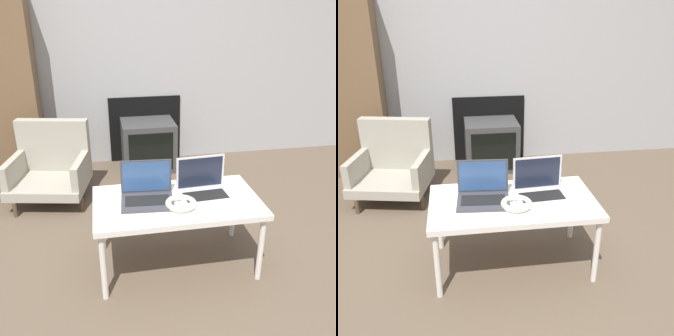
{
  "view_description": "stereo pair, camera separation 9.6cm",
  "coord_description": "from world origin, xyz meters",
  "views": [
    {
      "loc": [
        -0.43,
        -1.73,
        1.59
      ],
      "look_at": [
        0.0,
        0.57,
        0.56
      ],
      "focal_mm": 40.0,
      "sensor_mm": 36.0,
      "label": 1
    },
    {
      "loc": [
        -0.33,
        -1.75,
        1.59
      ],
      "look_at": [
        0.0,
        0.57,
        0.56
      ],
      "focal_mm": 40.0,
      "sensor_mm": 36.0,
      "label": 2
    }
  ],
  "objects": [
    {
      "name": "laptop_left",
      "position": [
        -0.18,
        0.31,
        0.53
      ],
      "size": [
        0.34,
        0.27,
        0.23
      ],
      "rotation": [
        0.0,
        0.0,
        -0.08
      ],
      "color": "#38383D",
      "rests_on": "table"
    },
    {
      "name": "phone",
      "position": [
        0.23,
        0.08,
        0.48
      ],
      "size": [
        0.07,
        0.14,
        0.01
      ],
      "color": "silver",
      "rests_on": "table"
    },
    {
      "name": "ground_plane",
      "position": [
        0.0,
        0.0,
        0.0
      ],
      "size": [
        14.0,
        14.0,
        0.0
      ],
      "primitive_type": "plane",
      "color": "brown"
    },
    {
      "name": "wall_back",
      "position": [
        0.0,
        2.18,
        1.29
      ],
      "size": [
        7.0,
        0.08,
        2.6
      ],
      "color": "#999999",
      "rests_on": "ground_plane"
    },
    {
      "name": "armchair",
      "position": [
        -0.88,
        1.41,
        0.3
      ],
      "size": [
        0.72,
        0.67,
        0.67
      ],
      "rotation": [
        0.0,
        0.0,
        -0.2
      ],
      "color": "gray",
      "rests_on": "ground_plane"
    },
    {
      "name": "table",
      "position": [
        0.0,
        0.27,
        0.43
      ],
      "size": [
        1.03,
        0.57,
        0.48
      ],
      "color": "silver",
      "rests_on": "ground_plane"
    },
    {
      "name": "headphones",
      "position": [
        0.01,
        0.19,
        0.49
      ],
      "size": [
        0.19,
        0.19,
        0.04
      ],
      "color": "beige",
      "rests_on": "table"
    },
    {
      "name": "tv",
      "position": [
        0.04,
        1.91,
        0.25
      ],
      "size": [
        0.54,
        0.45,
        0.5
      ],
      "color": "#383838",
      "rests_on": "ground_plane"
    },
    {
      "name": "laptop_right",
      "position": [
        0.18,
        0.31,
        0.53
      ],
      "size": [
        0.33,
        0.26,
        0.23
      ],
      "rotation": [
        0.0,
        0.0,
        0.06
      ],
      "color": "silver",
      "rests_on": "table"
    }
  ]
}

